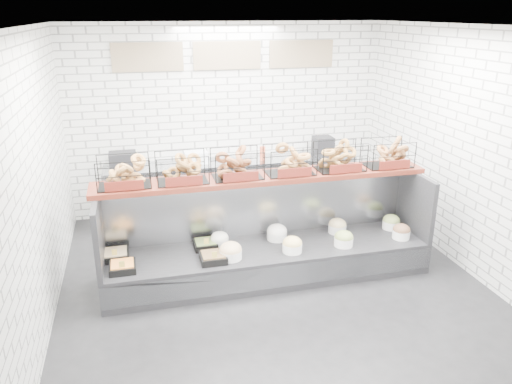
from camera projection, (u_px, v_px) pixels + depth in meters
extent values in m
plane|color=black|center=(274.00, 287.00, 6.02)|extent=(5.50, 5.50, 0.00)
cube|color=silver|center=(228.00, 119.00, 8.02)|extent=(5.00, 0.02, 3.00)
cube|color=silver|center=(34.00, 187.00, 4.94)|extent=(0.02, 5.50, 3.00)
cube|color=silver|center=(472.00, 154.00, 6.08)|extent=(0.02, 5.50, 3.00)
cube|color=white|center=(278.00, 26.00, 5.00)|extent=(5.00, 5.50, 0.02)
cube|color=tan|center=(148.00, 57.00, 7.37)|extent=(1.05, 0.03, 0.42)
cube|color=tan|center=(227.00, 55.00, 7.65)|extent=(1.05, 0.03, 0.42)
cube|color=tan|center=(301.00, 54.00, 7.92)|extent=(1.05, 0.03, 0.42)
cube|color=black|center=(268.00, 261.00, 6.23)|extent=(4.00, 0.90, 0.40)
cube|color=#93969B|center=(278.00, 277.00, 5.82)|extent=(4.00, 0.03, 0.28)
cube|color=#93969B|center=(260.00, 205.00, 6.40)|extent=(4.00, 0.08, 0.80)
cube|color=black|center=(98.00, 233.00, 5.57)|extent=(0.06, 0.90, 0.80)
cube|color=black|center=(414.00, 202.00, 6.47)|extent=(0.06, 0.90, 0.80)
cube|color=black|center=(123.00, 267.00, 5.58)|extent=(0.29, 0.29, 0.08)
cube|color=orange|center=(122.00, 265.00, 5.57)|extent=(0.25, 0.25, 0.04)
cube|color=gold|center=(122.00, 264.00, 5.45)|extent=(0.06, 0.01, 0.08)
cube|color=black|center=(115.00, 255.00, 5.85)|extent=(0.31, 0.31, 0.08)
cube|color=tan|center=(115.00, 253.00, 5.84)|extent=(0.27, 0.27, 0.04)
cube|color=gold|center=(115.00, 253.00, 5.72)|extent=(0.06, 0.01, 0.08)
cube|color=black|center=(213.00, 258.00, 5.79)|extent=(0.30, 0.30, 0.08)
cube|color=brown|center=(213.00, 255.00, 5.78)|extent=(0.26, 0.26, 0.04)
cube|color=gold|center=(214.00, 255.00, 5.67)|extent=(0.06, 0.01, 0.08)
cube|color=black|center=(205.00, 245.00, 6.12)|extent=(0.28, 0.28, 0.08)
cube|color=#7C964C|center=(205.00, 242.00, 6.11)|extent=(0.23, 0.23, 0.04)
cube|color=gold|center=(206.00, 241.00, 6.00)|extent=(0.06, 0.01, 0.08)
cylinder|color=white|center=(231.00, 254.00, 5.85)|extent=(0.27, 0.27, 0.11)
ellipsoid|color=tan|center=(231.00, 249.00, 5.83)|extent=(0.26, 0.26, 0.18)
cylinder|color=white|center=(220.00, 242.00, 6.16)|extent=(0.22, 0.22, 0.11)
ellipsoid|color=white|center=(220.00, 238.00, 6.14)|extent=(0.22, 0.22, 0.15)
cylinder|color=white|center=(292.00, 248.00, 6.01)|extent=(0.24, 0.24, 0.11)
ellipsoid|color=#DEC071|center=(292.00, 243.00, 5.99)|extent=(0.24, 0.24, 0.16)
cylinder|color=white|center=(277.00, 235.00, 6.35)|extent=(0.26, 0.26, 0.11)
ellipsoid|color=white|center=(277.00, 231.00, 6.33)|extent=(0.25, 0.25, 0.18)
cylinder|color=white|center=(344.00, 241.00, 6.17)|extent=(0.24, 0.24, 0.11)
ellipsoid|color=#84954B|center=(344.00, 237.00, 6.15)|extent=(0.23, 0.23, 0.16)
cylinder|color=white|center=(337.00, 229.00, 6.54)|extent=(0.23, 0.23, 0.11)
ellipsoid|color=tan|center=(337.00, 224.00, 6.52)|extent=(0.23, 0.23, 0.16)
cylinder|color=white|center=(401.00, 234.00, 6.37)|extent=(0.22, 0.22, 0.11)
ellipsoid|color=brown|center=(401.00, 230.00, 6.35)|extent=(0.22, 0.22, 0.15)
cylinder|color=white|center=(391.00, 225.00, 6.66)|extent=(0.23, 0.23, 0.11)
ellipsoid|color=#88994E|center=(391.00, 220.00, 6.64)|extent=(0.22, 0.22, 0.16)
cube|color=#46160F|center=(264.00, 178.00, 6.08)|extent=(4.10, 0.50, 0.06)
cube|color=black|center=(123.00, 172.00, 5.63)|extent=(0.60, 0.38, 0.34)
cube|color=#571710|center=(124.00, 186.00, 5.48)|extent=(0.42, 0.02, 0.11)
cube|color=black|center=(182.00, 168.00, 5.78)|extent=(0.60, 0.38, 0.34)
cube|color=#571710|center=(184.00, 181.00, 5.63)|extent=(0.42, 0.02, 0.11)
cube|color=black|center=(237.00, 164.00, 5.93)|extent=(0.60, 0.38, 0.34)
cube|color=#571710|center=(241.00, 177.00, 5.78)|extent=(0.42, 0.02, 0.11)
cube|color=black|center=(290.00, 160.00, 6.08)|extent=(0.60, 0.38, 0.34)
cube|color=#571710|center=(295.00, 173.00, 5.93)|extent=(0.42, 0.02, 0.11)
cube|color=black|center=(340.00, 156.00, 6.23)|extent=(0.60, 0.38, 0.34)
cube|color=#571710|center=(346.00, 169.00, 6.08)|extent=(0.42, 0.02, 0.11)
cube|color=black|center=(388.00, 153.00, 6.38)|extent=(0.60, 0.38, 0.34)
cube|color=#571710|center=(395.00, 165.00, 6.23)|extent=(0.42, 0.02, 0.11)
cube|color=#93969B|center=(233.00, 187.00, 8.08)|extent=(4.00, 0.60, 0.90)
cube|color=black|center=(123.00, 160.00, 7.54)|extent=(0.40, 0.30, 0.24)
cube|color=silver|center=(196.00, 157.00, 7.80)|extent=(0.35, 0.28, 0.18)
cylinder|color=#C44F31|center=(263.00, 153.00, 7.93)|extent=(0.09, 0.09, 0.22)
cube|color=black|center=(323.00, 146.00, 8.22)|extent=(0.30, 0.30, 0.30)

